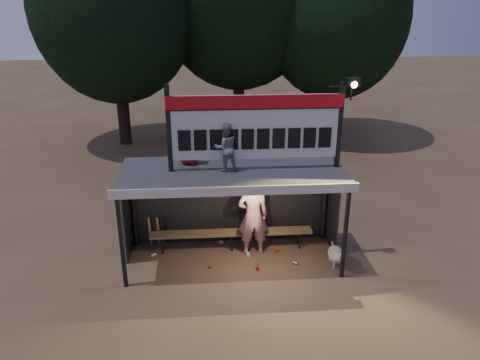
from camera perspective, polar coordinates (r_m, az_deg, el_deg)
name	(u,v)px	position (r m, az deg, el deg)	size (l,w,h in m)	color
ground	(233,260)	(11.39, -0.86, -9.71)	(80.00, 80.00, 0.00)	brown
player	(253,216)	(11.20, 1.59, -4.36)	(0.74, 0.49, 2.04)	white
child_a	(226,147)	(10.14, -1.73, 4.00)	(0.52, 0.40, 1.06)	gray
child_b	(188,141)	(10.62, -6.30, 4.81)	(0.54, 0.35, 1.11)	maroon
dugout_shelter	(232,185)	(10.78, -1.00, -0.60)	(5.10, 2.08, 2.32)	#3A3A3C
scoreboard_assembly	(258,125)	(10.12, 2.21, 6.74)	(4.10, 0.27, 1.99)	black
bench	(231,233)	(11.65, -1.04, -6.49)	(4.00, 0.35, 0.48)	olive
tree_left	(114,7)	(20.03, -15.13, 19.64)	(6.46, 6.46, 9.27)	black
tree_right	(336,15)	(21.00, 11.65, 19.07)	(6.08, 6.08, 8.72)	black
dog	(336,255)	(11.27, 11.67, -8.91)	(0.36, 0.81, 0.49)	beige
bats	(158,231)	(11.94, -9.97, -6.12)	(0.48, 0.33, 0.84)	#9E7449
litter	(238,257)	(11.44, -0.26, -9.32)	(3.51, 1.40, 0.08)	#B21E1E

